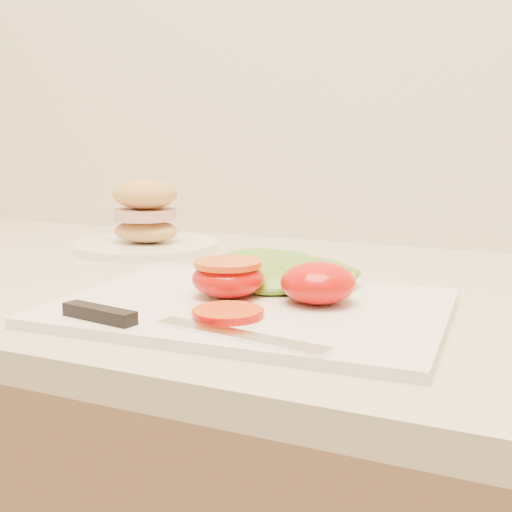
% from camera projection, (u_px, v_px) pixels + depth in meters
% --- Properties ---
extents(cutting_board, '(0.39, 0.29, 0.01)m').
position_uv_depth(cutting_board, '(252.00, 307.00, 0.63)').
color(cutting_board, silver).
rests_on(cutting_board, counter).
extents(tomato_half_dome, '(0.07, 0.07, 0.04)m').
position_uv_depth(tomato_half_dome, '(318.00, 283.00, 0.63)').
color(tomato_half_dome, red).
rests_on(tomato_half_dome, cutting_board).
extents(tomato_half_cut, '(0.07, 0.07, 0.04)m').
position_uv_depth(tomato_half_cut, '(228.00, 277.00, 0.65)').
color(tomato_half_cut, red).
rests_on(tomato_half_cut, cutting_board).
extents(tomato_slice_0, '(0.06, 0.06, 0.01)m').
position_uv_depth(tomato_slice_0, '(228.00, 313.00, 0.58)').
color(tomato_slice_0, '#D85112').
rests_on(tomato_slice_0, cutting_board).
extents(lettuce_leaf_0, '(0.17, 0.12, 0.03)m').
position_uv_depth(lettuce_leaf_0, '(265.00, 271.00, 0.71)').
color(lettuce_leaf_0, '#78B42F').
rests_on(lettuce_leaf_0, cutting_board).
extents(lettuce_leaf_1, '(0.14, 0.12, 0.03)m').
position_uv_depth(lettuce_leaf_1, '(307.00, 276.00, 0.70)').
color(lettuce_leaf_1, '#78B42F').
rests_on(lettuce_leaf_1, cutting_board).
extents(knife, '(0.26, 0.05, 0.01)m').
position_uv_depth(knife, '(151.00, 322.00, 0.55)').
color(knife, silver).
rests_on(knife, cutting_board).
extents(sandwich_plate, '(0.22, 0.22, 0.11)m').
position_uv_depth(sandwich_plate, '(146.00, 225.00, 0.99)').
color(sandwich_plate, white).
rests_on(sandwich_plate, counter).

